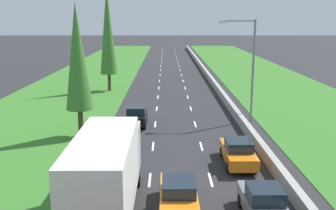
# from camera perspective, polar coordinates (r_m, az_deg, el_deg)

# --- Properties ---
(ground_plane) EXTENTS (300.00, 300.00, 0.00)m
(ground_plane) POSITION_cam_1_polar(r_m,az_deg,el_deg) (60.63, 0.45, 3.98)
(ground_plane) COLOR #28282B
(ground_plane) RESTS_ON ground
(grass_verge_left) EXTENTS (14.00, 140.00, 0.04)m
(grass_verge_left) POSITION_cam_1_polar(r_m,az_deg,el_deg) (61.77, -11.40, 3.91)
(grass_verge_left) COLOR #387528
(grass_verge_left) RESTS_ON ground
(grass_verge_right) EXTENTS (14.00, 140.00, 0.04)m
(grass_verge_right) POSITION_cam_1_polar(r_m,az_deg,el_deg) (62.49, 13.75, 3.89)
(grass_verge_right) COLOR #387528
(grass_verge_right) RESTS_ON ground
(median_barrier) EXTENTS (0.44, 120.00, 0.85)m
(median_barrier) POSITION_cam_1_polar(r_m,az_deg,el_deg) (60.92, 5.83, 4.36)
(median_barrier) COLOR #9E9B93
(median_barrier) RESTS_ON ground
(lane_markings) EXTENTS (3.64, 116.00, 0.01)m
(lane_markings) POSITION_cam_1_polar(r_m,az_deg,el_deg) (60.63, 0.45, 3.98)
(lane_markings) COLOR white
(lane_markings) RESTS_ON ground
(white_box_truck_left_lane) EXTENTS (2.46, 9.40, 4.18)m
(white_box_truck_left_lane) POSITION_cam_1_polar(r_m,az_deg,el_deg) (18.16, -8.85, -9.94)
(white_box_truck_left_lane) COLOR black
(white_box_truck_left_lane) RESTS_ON ground
(teal_sedan_left_lane) EXTENTS (1.82, 4.50, 1.64)m
(teal_sedan_left_lane) POSITION_cam_1_polar(r_m,az_deg,el_deg) (27.03, -6.42, -5.33)
(teal_sedan_left_lane) COLOR teal
(teal_sedan_left_lane) RESTS_ON ground
(grey_hatchback_right_lane) EXTENTS (1.74, 3.90, 1.72)m
(grey_hatchback_right_lane) POSITION_cam_1_polar(r_m,az_deg,el_deg) (18.88, 13.72, -13.74)
(grey_hatchback_right_lane) COLOR slate
(grey_hatchback_right_lane) RESTS_ON ground
(black_hatchback_left_lane) EXTENTS (1.74, 3.90, 1.72)m
(black_hatchback_left_lane) POSITION_cam_1_polar(r_m,az_deg,el_deg) (33.72, -4.63, -1.62)
(black_hatchback_left_lane) COLOR black
(black_hatchback_left_lane) RESTS_ON ground
(orange_sedan_right_lane) EXTENTS (1.82, 4.50, 1.64)m
(orange_sedan_right_lane) POSITION_cam_1_polar(r_m,az_deg,el_deg) (25.22, 10.19, -6.78)
(orange_sedan_right_lane) COLOR orange
(orange_sedan_right_lane) RESTS_ON ground
(orange_sedan_centre_lane) EXTENTS (1.82, 4.50, 1.64)m
(orange_sedan_centre_lane) POSITION_cam_1_polar(r_m,az_deg,el_deg) (19.11, 1.54, -13.10)
(orange_sedan_centre_lane) COLOR orange
(orange_sedan_centre_lane) RESTS_ON ground
(poplar_tree_second) EXTENTS (2.06, 2.06, 10.29)m
(poplar_tree_second) POSITION_cam_1_polar(r_m,az_deg,el_deg) (30.36, -13.09, 6.79)
(poplar_tree_second) COLOR #4C3823
(poplar_tree_second) RESTS_ON ground
(poplar_tree_third) EXTENTS (2.12, 2.12, 12.87)m
(poplar_tree_third) POSITION_cam_1_polar(r_m,az_deg,el_deg) (49.61, -8.80, 10.60)
(poplar_tree_third) COLOR #4C3823
(poplar_tree_third) RESTS_ON ground
(street_light_mast) EXTENTS (3.20, 0.28, 9.00)m
(street_light_mast) POSITION_cam_1_polar(r_m,az_deg,el_deg) (35.06, 11.79, 6.01)
(street_light_mast) COLOR gray
(street_light_mast) RESTS_ON ground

